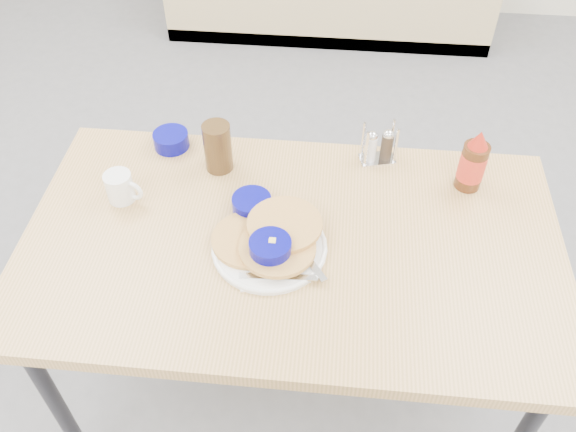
# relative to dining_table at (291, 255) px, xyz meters

# --- Properties ---
(dining_table) EXTENTS (1.40, 0.80, 0.76)m
(dining_table) POSITION_rel_dining_table_xyz_m (0.00, 0.00, 0.00)
(dining_table) COLOR tan
(dining_table) RESTS_ON ground
(pancake_plate) EXTENTS (0.30, 0.29, 0.05)m
(pancake_plate) POSITION_rel_dining_table_xyz_m (-0.05, -0.03, 0.08)
(pancake_plate) COLOR white
(pancake_plate) RESTS_ON dining_table
(coffee_mug) EXTENTS (0.11, 0.08, 0.08)m
(coffee_mug) POSITION_rel_dining_table_xyz_m (-0.47, 0.11, 0.11)
(coffee_mug) COLOR white
(coffee_mug) RESTS_ON dining_table
(grits_setting) EXTENTS (0.23, 0.21, 0.07)m
(grits_setting) POSITION_rel_dining_table_xyz_m (-0.05, -0.07, 0.09)
(grits_setting) COLOR white
(grits_setting) RESTS_ON dining_table
(creamer_bowl) EXTENTS (0.10, 0.10, 0.05)m
(creamer_bowl) POSITION_rel_dining_table_xyz_m (-0.39, 0.34, 0.09)
(creamer_bowl) COLOR #050579
(creamer_bowl) RESTS_ON dining_table
(butter_bowl) EXTENTS (0.11, 0.11, 0.05)m
(butter_bowl) POSITION_rel_dining_table_xyz_m (-0.12, 0.09, 0.09)
(butter_bowl) COLOR #050579
(butter_bowl) RESTS_ON dining_table
(amber_tumbler) EXTENTS (0.10, 0.10, 0.15)m
(amber_tumbler) POSITION_rel_dining_table_xyz_m (-0.23, 0.26, 0.14)
(amber_tumbler) COLOR #402B14
(amber_tumbler) RESTS_ON dining_table
(condiment_caddy) EXTENTS (0.11, 0.08, 0.12)m
(condiment_caddy) POSITION_rel_dining_table_xyz_m (0.22, 0.34, 0.10)
(condiment_caddy) COLOR silver
(condiment_caddy) RESTS_ON dining_table
(syrup_bottle) EXTENTS (0.07, 0.07, 0.19)m
(syrup_bottle) POSITION_rel_dining_table_xyz_m (0.47, 0.25, 0.14)
(syrup_bottle) COLOR #47230F
(syrup_bottle) RESTS_ON dining_table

